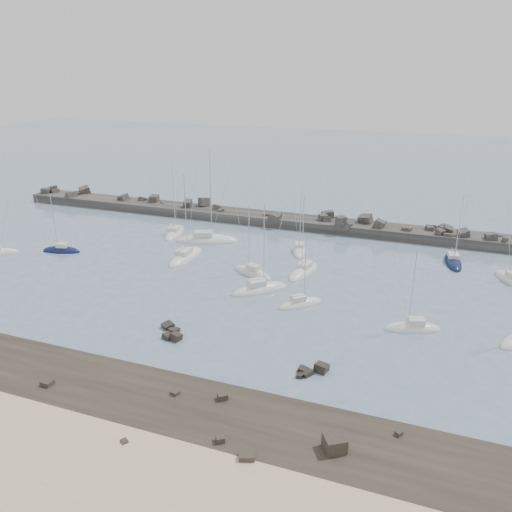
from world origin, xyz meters
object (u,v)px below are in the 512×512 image
Objects in this scene: sailboat_2 at (61,251)px; sailboat_3 at (186,258)px; sailboat_4 at (207,241)px; sailboat_9 at (412,329)px; sailboat_10 at (511,281)px; sailboat_8 at (453,263)px; sailboat_6 at (299,251)px; sailboat_7 at (259,290)px; sailboat_13 at (304,272)px; sailboat_1 at (175,233)px; sailboat_5 at (252,273)px; sailboat_14 at (300,304)px.

sailboat_2 is 22.10m from sailboat_3.
sailboat_4 is 43.01m from sailboat_9.
sailboat_4 is at bearing 179.02° from sailboat_10.
sailboat_8 is at bearing 149.50° from sailboat_10.
sailboat_10 is at bearing -2.57° from sailboat_6.
sailboat_7 is 1.08× the size of sailboat_8.
sailboat_3 is at bearing 11.83° from sailboat_2.
sailboat_2 is at bearing -159.86° from sailboat_6.
sailboat_13 is at bearing 143.21° from sailboat_9.
sailboat_3 reaches higher than sailboat_8.
sailboat_1 is at bearing -177.50° from sailboat_8.
sailboat_6 is (4.21, 12.09, -0.02)m from sailboat_5.
sailboat_14 is (2.50, -11.04, -0.00)m from sailboat_13.
sailboat_13 is at bearing -21.97° from sailboat_4.
sailboat_10 is at bearing 9.25° from sailboat_3.
sailboat_1 is at bearing 141.96° from sailboat_7.
sailboat_7 reaches higher than sailboat_5.
sailboat_13 is at bearing 23.84° from sailboat_5.
sailboat_7 is (37.55, -3.38, 0.01)m from sailboat_2.
sailboat_8 reaches higher than sailboat_14.
sailboat_3 is at bearing 153.58° from sailboat_7.
sailboat_13 is at bearing -166.16° from sailboat_10.
sailboat_2 is at bearing 174.86° from sailboat_7.
sailboat_3 is (21.63, 4.53, -0.01)m from sailboat_2.
sailboat_6 is (17.31, 0.62, -0.02)m from sailboat_4.
sailboat_2 is 25.26m from sailboat_4.
sailboat_1 reaches higher than sailboat_9.
sailboat_3 is 1.25× the size of sailboat_10.
sailboat_4 is 1.47× the size of sailboat_10.
sailboat_13 is at bearing -150.77° from sailboat_8.
sailboat_1 is 7.85m from sailboat_4.
sailboat_5 is at bearing -109.19° from sailboat_6.
sailboat_7 is 21.67m from sailboat_9.
sailboat_13 reaches higher than sailboat_14.
sailboat_4 is at bearing 150.73° from sailboat_9.
sailboat_5 reaches higher than sailboat_9.
sailboat_2 is 0.93× the size of sailboat_6.
sailboat_10 reaches higher than sailboat_9.
sailboat_10 is (34.13, 16.06, -0.02)m from sailboat_7.
sailboat_6 is 9.39m from sailboat_13.
sailboat_14 is at bearing -24.43° from sailboat_3.
sailboat_6 is 25.11m from sailboat_8.
sailboat_5 is (12.79, -2.46, 0.01)m from sailboat_3.
sailboat_6 is at bearing 2.06° from sailboat_4.
sailboat_7 is 9.64m from sailboat_13.
sailboat_14 is (-27.45, -18.42, -0.00)m from sailboat_10.
sailboat_8 is (29.09, 15.42, -0.02)m from sailboat_5.
sailboat_7 is at bearing 169.08° from sailboat_9.
sailboat_13 is (3.10, -8.86, 0.01)m from sailboat_6.
sailboat_5 is at bearing 141.49° from sailboat_14.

